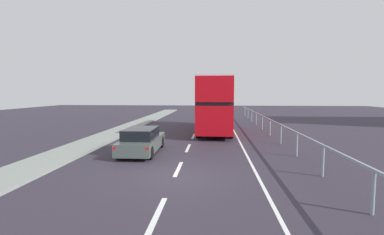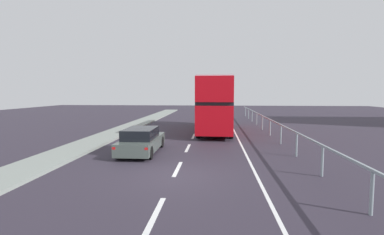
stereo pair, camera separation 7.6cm
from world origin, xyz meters
The scene contains 6 objects.
ground_plane centered at (0.00, 0.00, -0.05)m, with size 74.84×120.00×0.10m, color #2F2935.
near_sidewalk_kerb centered at (-6.15, 0.00, 0.07)m, with size 2.15×80.00×0.14m, color gray.
lane_paint_markings centered at (1.87, 8.50, 0.00)m, with size 3.30×46.00×0.01m.
bridge_side_railing centered at (5.63, 9.00, 0.98)m, with size 0.10×42.00×1.23m.
double_decker_bus_red centered at (1.64, 12.78, 2.33)m, with size 2.82×10.25×4.37m.
hatchback_car_near centered at (-2.33, 4.01, 0.64)m, with size 1.78×4.49×1.33m.
Camera 1 is at (1.47, -10.93, 3.20)m, focal length 27.12 mm.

